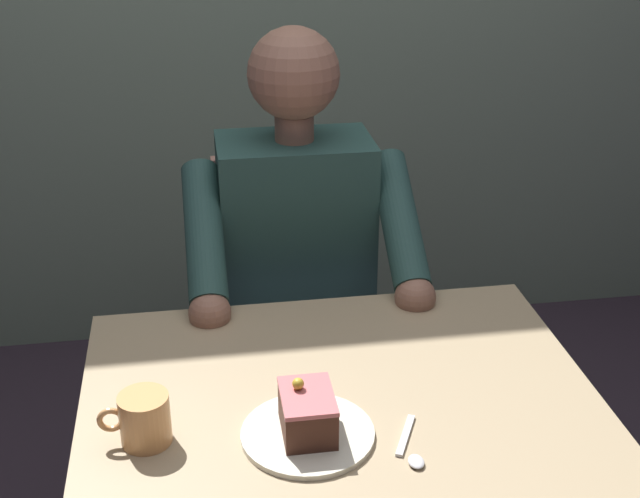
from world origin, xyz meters
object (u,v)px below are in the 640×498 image
at_px(dining_table, 340,442).
at_px(dessert_spoon, 411,449).
at_px(chair, 292,313).
at_px(cake_slice, 307,413).
at_px(coffee_cup, 144,418).
at_px(seated_person, 300,288).

relative_size(dining_table, dessert_spoon, 6.59).
relative_size(chair, dessert_spoon, 6.41).
bearing_deg(chair, dining_table, 90.00).
xyz_separation_m(cake_slice, coffee_cup, (0.27, -0.03, -0.00)).
height_order(chair, dessert_spoon, chair).
relative_size(dining_table, seated_person, 0.73).
bearing_deg(chair, dessert_spoon, 95.63).
height_order(coffee_cup, dessert_spoon, coffee_cup).
xyz_separation_m(dining_table, coffee_cup, (0.34, 0.07, 0.14)).
relative_size(coffee_cup, dessert_spoon, 0.85).
relative_size(chair, seated_person, 0.71).
xyz_separation_m(chair, coffee_cup, (0.34, 0.78, 0.28)).
distance_m(chair, cake_slice, 0.86).
relative_size(dining_table, cake_slice, 7.88).
bearing_deg(coffee_cup, dessert_spoon, 167.52).
bearing_deg(dessert_spoon, coffee_cup, -12.48).
distance_m(dining_table, dessert_spoon, 0.21).
distance_m(chair, dessert_spoon, 0.91).
bearing_deg(dining_table, coffee_cup, 11.42).
bearing_deg(dining_table, seated_person, -90.00).
xyz_separation_m(coffee_cup, dessert_spoon, (-0.43, 0.09, -0.04)).
bearing_deg(dessert_spoon, cake_slice, -21.94).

